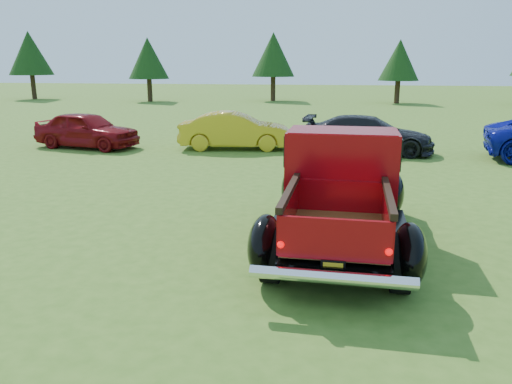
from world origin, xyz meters
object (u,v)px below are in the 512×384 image
show_car_yellow (236,131)px  show_car_grey (368,135)px  tree_far_west (30,53)px  tree_west (148,58)px  tree_mid_right (399,60)px  pickup_truck (341,187)px  show_car_red (87,130)px  tree_mid_left (273,55)px

show_car_yellow → show_car_grey: (4.33, -0.12, -0.02)m
tree_far_west → tree_west: tree_far_west is taller
tree_mid_right → pickup_truck: bearing=-98.3°
tree_mid_right → show_car_red: bearing=-120.7°
show_car_yellow → pickup_truck: bearing=-165.2°
tree_west → show_car_grey: tree_west is taller
show_car_yellow → show_car_grey: show_car_yellow is taller
pickup_truck → tree_mid_right: bearing=83.9°
tree_west → tree_mid_left: bearing=12.5°
tree_west → tree_far_west: bearing=174.3°
tree_mid_right → show_car_red: (-12.66, -21.37, -2.36)m
tree_far_west → show_car_red: bearing=-54.3°
pickup_truck → show_car_red: pickup_truck is taller
tree_far_west → pickup_truck: 37.71m
show_car_red → tree_far_west: bearing=46.7°
show_car_grey → show_car_red: bearing=98.2°
tree_far_west → tree_mid_right: size_ratio=1.18×
show_car_red → show_car_grey: 9.37m
tree_west → show_car_yellow: bearing=-62.4°
tree_west → pickup_truck: tree_west is taller
tree_west → tree_mid_left: size_ratio=0.92×
tree_west → show_car_grey: bearing=-53.6°
show_car_red → show_car_yellow: 5.05m
tree_west → pickup_truck: 31.43m
tree_west → show_car_yellow: size_ratio=1.24×
show_car_yellow → tree_mid_right: bearing=-27.2°
tree_mid_right → show_car_grey: bearing=-99.0°
tree_west → tree_mid_right: (18.00, 1.00, -0.14)m
tree_mid_right → pickup_truck: size_ratio=0.90×
tree_mid_left → tree_mid_right: size_ratio=1.14×
tree_west → show_car_red: (5.34, -20.37, -2.50)m
pickup_truck → tree_mid_left: bearing=101.2°
tree_mid_right → pickup_truck: 29.57m
pickup_truck → show_car_grey: (0.97, 8.22, -0.26)m
tree_far_west → show_car_yellow: (20.36, -20.84, -2.91)m
tree_mid_left → show_car_yellow: (1.36, -21.84, -2.77)m
tree_far_west → tree_west: bearing=-5.7°
tree_mid_left → pickup_truck: tree_mid_left is taller
pickup_truck → show_car_red: size_ratio=1.36×
show_car_grey → tree_far_west: bearing=55.4°
tree_mid_right → pickup_truck: tree_mid_right is taller
tree_far_west → show_car_grey: (24.70, -20.96, -2.93)m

